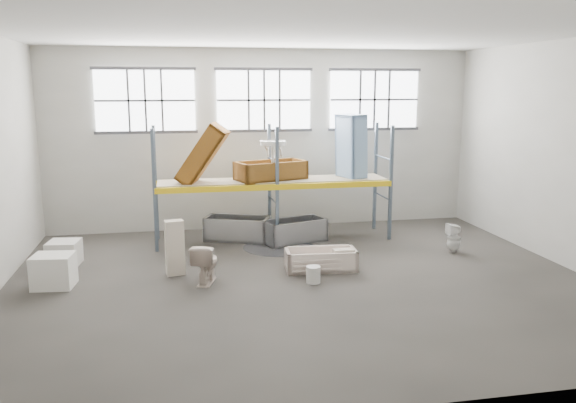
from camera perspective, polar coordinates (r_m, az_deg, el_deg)
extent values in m
cube|color=#45413C|center=(12.27, 1.37, -7.99)|extent=(12.00, 10.00, 0.10)
cube|color=silver|center=(11.65, 1.49, 16.45)|extent=(12.00, 10.00, 0.10)
cube|color=#A6A59B|center=(16.63, -2.38, 6.04)|extent=(12.00, 0.10, 5.00)
cube|color=#A19F95|center=(6.92, 10.54, -1.31)|extent=(12.00, 0.10, 5.00)
cube|color=#B9B7AB|center=(14.28, 25.93, 4.10)|extent=(0.10, 10.00, 5.00)
cube|color=white|center=(16.28, -13.71, 9.51)|extent=(2.60, 0.04, 1.60)
cube|color=white|center=(16.46, -2.35, 9.83)|extent=(2.60, 0.04, 1.60)
cube|color=white|center=(17.24, 8.38, 9.78)|extent=(2.60, 0.04, 1.60)
cube|color=slate|center=(14.44, -12.86, 1.00)|extent=(0.08, 0.08, 3.00)
cube|color=slate|center=(15.62, -12.75, 1.75)|extent=(0.08, 0.08, 3.00)
cube|color=slate|center=(14.65, -1.06, 1.42)|extent=(0.08, 0.08, 3.00)
cube|color=slate|center=(15.82, -1.82, 2.14)|extent=(0.08, 0.08, 3.00)
cube|color=slate|center=(15.45, 9.97, 1.76)|extent=(0.08, 0.08, 3.00)
cube|color=slate|center=(16.56, 8.48, 2.43)|extent=(0.08, 0.08, 3.00)
cube|color=yellow|center=(14.65, -1.06, 1.42)|extent=(6.00, 0.10, 0.14)
cube|color=yellow|center=(15.82, -1.82, 2.14)|extent=(6.00, 0.10, 0.14)
cube|color=gray|center=(15.22, -1.46, 2.09)|extent=(5.90, 1.10, 0.03)
cylinder|color=black|center=(14.79, -0.90, -4.44)|extent=(1.80, 1.80, 0.00)
cube|color=#F5E4CE|center=(12.89, 5.43, -5.56)|extent=(0.46, 0.23, 0.43)
imported|color=beige|center=(12.81, 2.13, -6.18)|extent=(0.51, 0.51, 0.14)
imported|color=beige|center=(12.19, -8.00, -5.92)|extent=(0.69, 0.92, 0.83)
cube|color=beige|center=(12.75, -10.95, -4.43)|extent=(0.42, 0.31, 1.19)
imported|color=white|center=(14.80, 15.84, -3.42)|extent=(0.34, 0.34, 0.72)
imported|color=silver|center=(14.86, -1.49, 3.87)|extent=(0.80, 0.72, 0.58)
cylinder|color=silver|center=(12.14, 2.48, -7.11)|extent=(0.33, 0.33, 0.34)
cube|color=white|center=(12.75, -21.84, -6.28)|extent=(0.84, 0.75, 0.66)
cube|color=beige|center=(14.19, -20.94, -4.71)|extent=(0.75, 0.75, 0.55)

